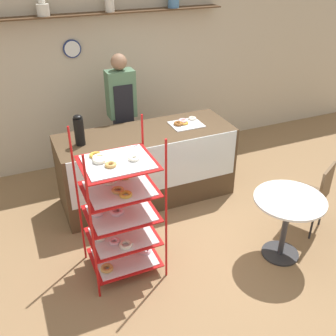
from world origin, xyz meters
name	(u,v)px	position (x,y,z in m)	size (l,w,h in m)	color
ground_plane	(181,244)	(0.00, 0.00, 0.00)	(14.00, 14.00, 0.00)	olive
back_wall	(112,71)	(0.00, 2.40, 1.36)	(10.00, 0.30, 2.70)	beige
display_counter	(147,166)	(0.00, 1.06, 0.48)	(2.21, 0.80, 0.95)	#4C3823
pastry_rack	(120,213)	(-0.70, -0.07, 0.70)	(0.72, 0.61, 1.56)	#B71414
person_worker	(122,113)	(-0.10, 1.71, 0.98)	(0.37, 0.23, 1.77)	#282833
cafe_table	(287,213)	(0.93, -0.58, 0.56)	(0.73, 0.73, 0.74)	#262628
cafe_chair	(316,191)	(1.51, -0.35, 0.54)	(0.52, 0.52, 0.88)	black
coffee_carafe	(79,130)	(-0.81, 1.05, 1.13)	(0.11, 0.11, 0.37)	black
donut_tray_counter	(185,123)	(0.55, 1.10, 0.97)	(0.40, 0.33, 0.05)	silver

